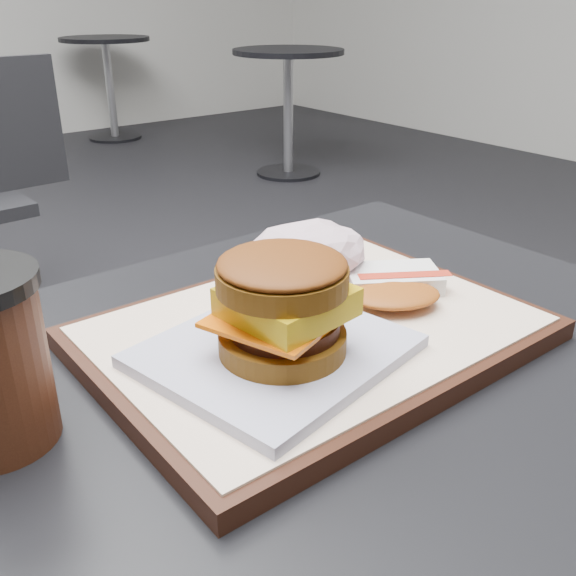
# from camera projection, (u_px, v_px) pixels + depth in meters

# --- Properties ---
(customer_table) EXTENTS (0.80, 0.60, 0.77)m
(customer_table) POSITION_uv_depth(u_px,v_px,m) (295.00, 543.00, 0.60)
(customer_table) COLOR #A5A5AA
(customer_table) RESTS_ON ground
(serving_tray) EXTENTS (0.38, 0.28, 0.02)m
(serving_tray) POSITION_uv_depth(u_px,v_px,m) (313.00, 333.00, 0.57)
(serving_tray) COLOR black
(serving_tray) RESTS_ON customer_table
(breakfast_sandwich) EXTENTS (0.22, 0.20, 0.09)m
(breakfast_sandwich) POSITION_uv_depth(u_px,v_px,m) (281.00, 316.00, 0.49)
(breakfast_sandwich) COLOR silver
(breakfast_sandwich) RESTS_ON serving_tray
(hash_brown) EXTENTS (0.14, 0.13, 0.02)m
(hash_brown) POSITION_uv_depth(u_px,v_px,m) (393.00, 286.00, 0.61)
(hash_brown) COLOR white
(hash_brown) RESTS_ON serving_tray
(crumpled_wrapper) EXTENTS (0.13, 0.10, 0.06)m
(crumpled_wrapper) POSITION_uv_depth(u_px,v_px,m) (308.00, 253.00, 0.64)
(crumpled_wrapper) COLOR silver
(crumpled_wrapper) RESTS_ON serving_tray
(bg_table_near) EXTENTS (0.66, 0.66, 0.75)m
(bg_table_near) POSITION_uv_depth(u_px,v_px,m) (288.00, 82.00, 3.84)
(bg_table_near) COLOR black
(bg_table_near) RESTS_ON ground
(bg_table_far) EXTENTS (0.66, 0.66, 0.75)m
(bg_table_far) POSITION_uv_depth(u_px,v_px,m) (107.00, 63.00, 4.83)
(bg_table_far) COLOR black
(bg_table_far) RESTS_ON ground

